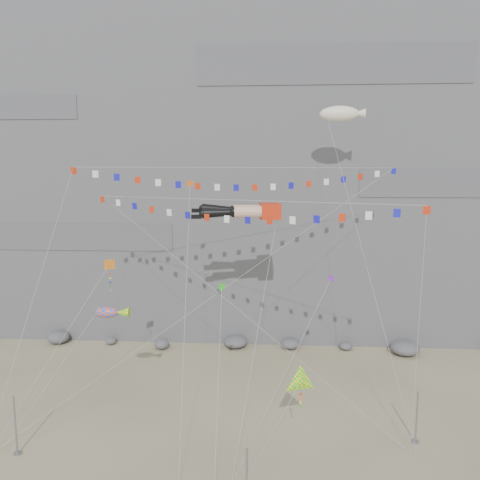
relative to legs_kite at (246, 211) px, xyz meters
The scene contains 15 objects.
ground 17.52m from the legs_kite, 101.98° to the right, with size 120.00×120.00×0.00m, color tan.
cliff 26.30m from the legs_kite, 93.65° to the left, with size 80.00×28.00×50.00m, color slate.
talus_boulders 18.05m from the legs_kite, 99.30° to the left, with size 60.00×3.00×1.20m, color #5B5C60, non-canonical shape.
anchor_pole_left 23.13m from the legs_kite, 143.63° to the right, with size 0.12×0.12×4.25m, color gray.
anchor_pole_right 20.32m from the legs_kite, 32.29° to the right, with size 0.12×0.12×3.87m, color gray.
legs_kite is the anchor object (origin of this frame).
flag_banner_upper 3.65m from the legs_kite, behind, with size 30.21×15.72×28.35m.
flag_banner_lower 4.67m from the legs_kite, 94.96° to the right, with size 24.55×10.59×21.44m.
harlequin_kite 12.04m from the legs_kite, 161.09° to the right, with size 6.93×9.42×15.69m.
fish_windsock 13.90m from the legs_kite, 151.43° to the right, with size 7.65×5.64×11.45m.
delta_kite 15.28m from the legs_kite, 68.36° to the right, with size 5.58×5.81×8.67m.
blimp_windsock 13.11m from the legs_kite, 32.14° to the left, with size 6.18×15.31×28.60m.
small_kite_a 5.10m from the legs_kite, behind, with size 2.01×14.73×22.99m.
small_kite_b 9.19m from the legs_kite, 25.28° to the right, with size 7.54×10.34×16.08m.
small_kite_c 8.92m from the legs_kite, 100.48° to the right, with size 1.02×8.98×13.76m.
Camera 1 is at (3.57, -32.13, 19.05)m, focal length 35.00 mm.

